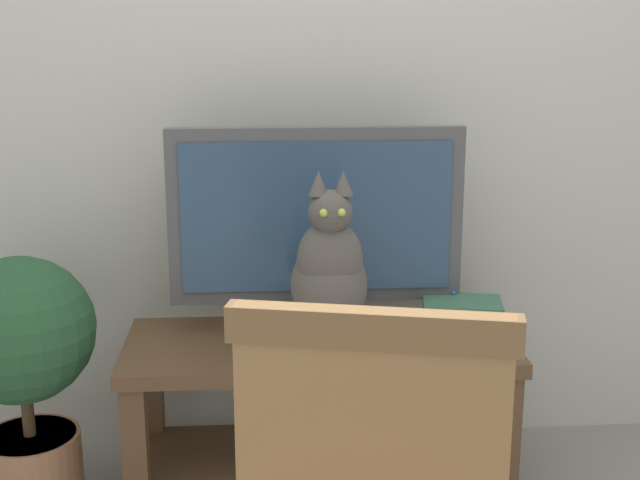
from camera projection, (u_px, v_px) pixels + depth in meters
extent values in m
cube|color=beige|center=(316.00, 31.00, 2.73)|extent=(7.00, 0.12, 2.80)
cube|color=#513823|center=(319.00, 347.00, 2.56)|extent=(1.17, 0.49, 0.04)
cube|color=#513823|center=(136.00, 458.00, 2.40)|extent=(0.07, 0.07, 0.45)
cube|color=#513823|center=(505.00, 444.00, 2.47)|extent=(0.07, 0.07, 0.45)
cube|color=#513823|center=(152.00, 400.00, 2.77)|extent=(0.07, 0.07, 0.45)
cube|color=#513823|center=(472.00, 390.00, 2.85)|extent=(0.07, 0.07, 0.45)
cube|color=#513823|center=(319.00, 454.00, 2.65)|extent=(1.07, 0.41, 0.02)
cube|color=#4C4C51|center=(316.00, 324.00, 2.66)|extent=(0.29, 0.20, 0.03)
cube|color=#4C4C51|center=(316.00, 309.00, 2.65)|extent=(0.06, 0.04, 0.07)
cube|color=#4C4C51|center=(316.00, 215.00, 2.57)|extent=(0.90, 0.05, 0.54)
cube|color=navy|center=(317.00, 217.00, 2.55)|extent=(0.82, 0.01, 0.46)
sphere|color=#2672F2|center=(454.00, 293.00, 2.63)|extent=(0.01, 0.01, 0.01)
cube|color=#ADADB2|center=(329.00, 339.00, 2.46)|extent=(0.39, 0.25, 0.07)
cube|color=black|center=(333.00, 356.00, 2.34)|extent=(0.24, 0.01, 0.04)
ellipsoid|color=#514C47|center=(329.00, 285.00, 2.42)|extent=(0.22, 0.24, 0.26)
ellipsoid|color=#514C47|center=(330.00, 260.00, 2.37)|extent=(0.19, 0.16, 0.23)
sphere|color=#514C47|center=(331.00, 212.00, 2.33)|extent=(0.12, 0.12, 0.12)
cone|color=#514C47|center=(318.00, 183.00, 2.31)|extent=(0.06, 0.06, 0.07)
cone|color=#514C47|center=(343.00, 183.00, 2.31)|extent=(0.06, 0.06, 0.07)
sphere|color=#B2C64C|center=(323.00, 213.00, 2.27)|extent=(0.02, 0.02, 0.02)
sphere|color=#B2C64C|center=(342.00, 213.00, 2.27)|extent=(0.02, 0.02, 0.02)
cylinder|color=#514C47|center=(355.00, 330.00, 2.37)|extent=(0.09, 0.20, 0.04)
cube|color=olive|center=(370.00, 455.00, 1.37)|extent=(0.44, 0.14, 0.49)
cube|color=brown|center=(372.00, 328.00, 1.32)|extent=(0.46, 0.15, 0.06)
cube|color=#2D2D33|center=(458.00, 331.00, 2.60)|extent=(0.25, 0.20, 0.02)
cube|color=#B2332D|center=(461.00, 321.00, 2.59)|extent=(0.20, 0.18, 0.04)
cube|color=#38664C|center=(462.00, 307.00, 2.58)|extent=(0.26, 0.20, 0.04)
cylinder|color=#9E6B4C|center=(33.00, 470.00, 2.54)|extent=(0.29, 0.29, 0.23)
cylinder|color=#332319|center=(30.00, 438.00, 2.51)|extent=(0.27, 0.27, 0.02)
cylinder|color=#4C3823|center=(28.00, 410.00, 2.49)|extent=(0.04, 0.04, 0.16)
sphere|color=#234C2D|center=(20.00, 330.00, 2.43)|extent=(0.43, 0.43, 0.43)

